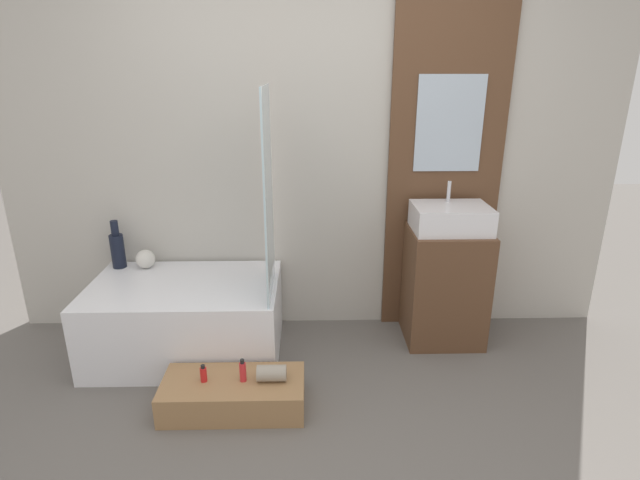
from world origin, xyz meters
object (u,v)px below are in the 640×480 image
(wooden_step_bench, at_px, (234,394))
(bottle_soap_primary, at_px, (203,374))
(sink, at_px, (451,218))
(bathtub, at_px, (187,318))
(vase_round_light, at_px, (146,259))
(vase_tall_dark, at_px, (117,249))
(bottle_soap_secondary, at_px, (243,371))

(wooden_step_bench, bearing_deg, bottle_soap_primary, 180.00)
(sink, height_order, bottle_soap_primary, sink)
(bathtub, height_order, vase_round_light, vase_round_light)
(vase_round_light, bearing_deg, wooden_step_bench, -51.12)
(wooden_step_bench, distance_m, sink, 1.73)
(sink, relative_size, vase_round_light, 3.76)
(wooden_step_bench, distance_m, bottle_soap_primary, 0.21)
(bathtub, relative_size, bottle_soap_primary, 11.88)
(sink, bearing_deg, bottle_soap_primary, -153.81)
(bathtub, bearing_deg, vase_tall_dark, 149.96)
(vase_tall_dark, xyz_separation_m, vase_round_light, (0.19, -0.02, -0.07))
(sink, bearing_deg, vase_tall_dark, 176.33)
(vase_tall_dark, bearing_deg, vase_round_light, -5.74)
(vase_tall_dark, distance_m, bottle_soap_secondary, 1.35)
(vase_tall_dark, relative_size, bottle_soap_primary, 3.30)
(bottle_soap_primary, distance_m, bottle_soap_secondary, 0.22)
(vase_tall_dark, relative_size, bottle_soap_secondary, 2.50)
(bathtub, bearing_deg, bottle_soap_secondary, -53.42)
(sink, bearing_deg, bathtub, -175.07)
(wooden_step_bench, xyz_separation_m, bottle_soap_primary, (-0.16, 0.00, 0.13))
(bathtub, relative_size, bottle_soap_secondary, 8.98)
(wooden_step_bench, relative_size, vase_tall_dark, 2.35)
(vase_round_light, height_order, bottle_soap_primary, vase_round_light)
(vase_tall_dark, height_order, bottle_soap_primary, vase_tall_dark)
(vase_round_light, bearing_deg, vase_tall_dark, 174.26)
(wooden_step_bench, bearing_deg, bottle_soap_secondary, -0.00)
(vase_round_light, relative_size, bottle_soap_primary, 1.28)
(wooden_step_bench, distance_m, bottle_soap_secondary, 0.16)
(sink, height_order, bottle_soap_secondary, sink)
(bathtub, distance_m, bottle_soap_primary, 0.63)
(sink, relative_size, vase_tall_dark, 1.46)
(bottle_soap_secondary, bearing_deg, vase_tall_dark, 136.90)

